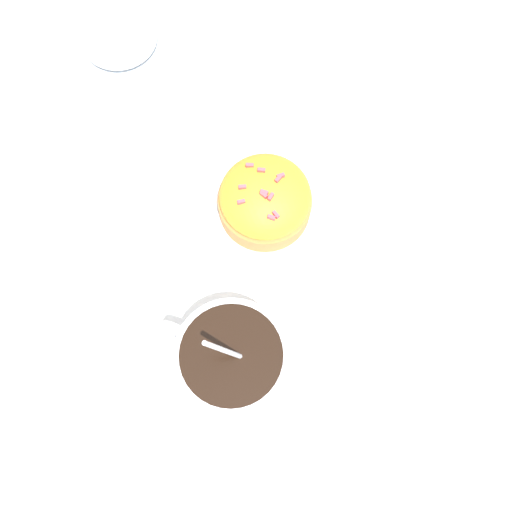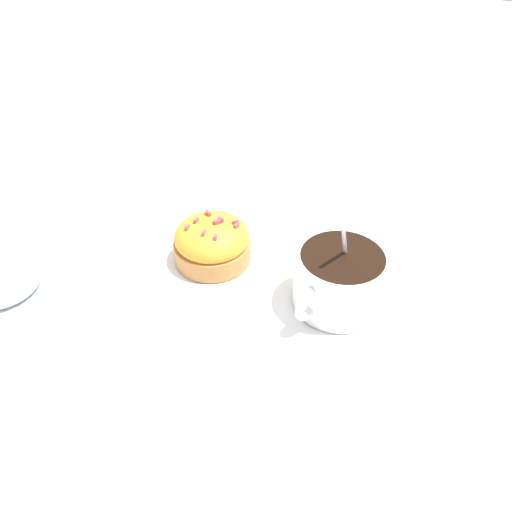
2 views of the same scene
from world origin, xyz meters
name	(u,v)px [view 1 (image 1 of 2)]	position (x,y,z in m)	size (l,w,h in m)	color
ground_plane	(250,284)	(0.00, 0.00, 0.00)	(3.00, 3.00, 0.00)	silver
paper_napkin	(250,284)	(0.00, 0.00, 0.00)	(0.32, 0.29, 0.00)	white
coffee_cup	(234,360)	(-0.08, 0.00, 0.04)	(0.09, 0.12, 0.11)	white
frosted_pastry	(267,200)	(0.08, 0.00, 0.03)	(0.09, 0.09, 0.06)	#B2753D
sugar_bowl	(122,47)	(0.21, 0.17, 0.03)	(0.08, 0.08, 0.06)	silver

